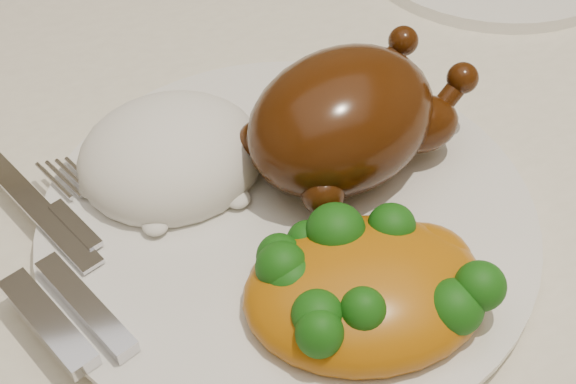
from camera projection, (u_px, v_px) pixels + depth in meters
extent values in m
cube|color=brown|center=(382.00, 142.00, 0.60)|extent=(1.60, 0.90, 0.04)
cube|color=#F1E7CF|center=(385.00, 118.00, 0.58)|extent=(1.72, 1.02, 0.01)
cylinder|color=white|center=(288.00, 221.00, 0.50)|extent=(0.37, 0.37, 0.01)
ellipsoid|color=#421B07|center=(342.00, 120.00, 0.49)|extent=(0.16, 0.14, 0.08)
ellipsoid|color=#421B07|center=(331.00, 104.00, 0.48)|extent=(0.07, 0.07, 0.03)
ellipsoid|color=#421B07|center=(421.00, 124.00, 0.51)|extent=(0.05, 0.04, 0.04)
sphere|color=#421B07|center=(463.00, 78.00, 0.51)|extent=(0.02, 0.02, 0.02)
ellipsoid|color=#421B07|center=(363.00, 84.00, 0.54)|extent=(0.05, 0.04, 0.04)
sphere|color=#421B07|center=(403.00, 41.00, 0.54)|extent=(0.02, 0.02, 0.02)
sphere|color=#421B07|center=(323.00, 193.00, 0.47)|extent=(0.03, 0.03, 0.03)
sphere|color=#421B07|center=(259.00, 141.00, 0.50)|extent=(0.03, 0.03, 0.03)
ellipsoid|color=white|center=(172.00, 157.00, 0.51)|extent=(0.14, 0.13, 0.06)
ellipsoid|color=#BE710C|center=(365.00, 292.00, 0.44)|extent=(0.15, 0.12, 0.05)
ellipsoid|color=#BE710C|center=(420.00, 263.00, 0.45)|extent=(0.06, 0.06, 0.03)
ellipsoid|color=#0C3909|center=(363.00, 311.00, 0.41)|extent=(0.02, 0.02, 0.03)
ellipsoid|color=#0C3909|center=(454.00, 307.00, 0.42)|extent=(0.03, 0.03, 0.03)
ellipsoid|color=#0C3909|center=(308.00, 241.00, 0.46)|extent=(0.02, 0.02, 0.02)
ellipsoid|color=#0C3909|center=(320.00, 333.00, 0.40)|extent=(0.03, 0.03, 0.03)
ellipsoid|color=#0C3909|center=(317.00, 314.00, 0.41)|extent=(0.03, 0.03, 0.02)
ellipsoid|color=#0C3909|center=(279.00, 257.00, 0.45)|extent=(0.03, 0.03, 0.03)
ellipsoid|color=#0C3909|center=(282.00, 267.00, 0.44)|extent=(0.03, 0.03, 0.03)
ellipsoid|color=#0C3909|center=(291.00, 279.00, 0.43)|extent=(0.03, 0.03, 0.03)
ellipsoid|color=#0C3909|center=(392.00, 225.00, 0.45)|extent=(0.03, 0.03, 0.02)
ellipsoid|color=#0C3909|center=(336.00, 231.00, 0.45)|extent=(0.03, 0.03, 0.03)
ellipsoid|color=#0C3909|center=(480.00, 286.00, 0.42)|extent=(0.03, 0.03, 0.03)
cube|color=silver|center=(38.00, 209.00, 0.49)|extent=(0.07, 0.12, 0.00)
cube|color=silver|center=(48.00, 322.00, 0.43)|extent=(0.05, 0.08, 0.01)
cube|color=silver|center=(86.00, 306.00, 0.44)|extent=(0.05, 0.08, 0.01)
cube|color=silver|center=(72.00, 201.00, 0.49)|extent=(0.05, 0.08, 0.00)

